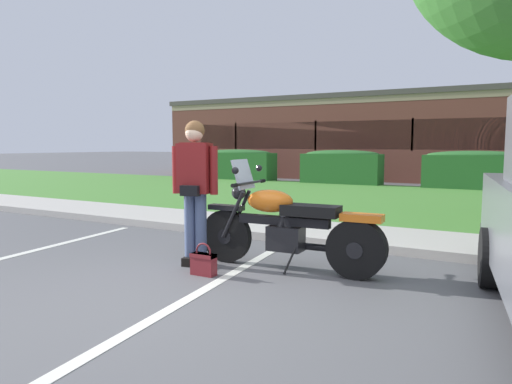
# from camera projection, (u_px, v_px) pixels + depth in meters

# --- Properties ---
(ground_plane) EXTENTS (140.00, 140.00, 0.00)m
(ground_plane) POSITION_uv_depth(u_px,v_px,m) (184.00, 294.00, 4.50)
(ground_plane) COLOR #565659
(curb_strip) EXTENTS (60.00, 0.20, 0.12)m
(curb_strip) POSITION_uv_depth(u_px,v_px,m) (299.00, 239.00, 6.82)
(curb_strip) COLOR #B7B2A8
(curb_strip) RESTS_ON ground
(concrete_walk) EXTENTS (60.00, 1.50, 0.08)m
(concrete_walk) POSITION_uv_depth(u_px,v_px,m) (321.00, 231.00, 7.56)
(concrete_walk) COLOR #B7B2A8
(concrete_walk) RESTS_ON ground
(grass_lawn) EXTENTS (60.00, 8.30, 0.06)m
(grass_lawn) POSITION_uv_depth(u_px,v_px,m) (393.00, 200.00, 11.82)
(grass_lawn) COLOR #478433
(grass_lawn) RESTS_ON ground
(stall_stripe_0) EXTENTS (0.59, 4.39, 0.01)m
(stall_stripe_0) POSITION_uv_depth(u_px,v_px,m) (15.00, 255.00, 6.07)
(stall_stripe_0) COLOR silver
(stall_stripe_0) RESTS_ON ground
(stall_stripe_1) EXTENTS (0.59, 4.39, 0.01)m
(stall_stripe_1) POSITION_uv_depth(u_px,v_px,m) (204.00, 290.00, 4.63)
(stall_stripe_1) COLOR silver
(stall_stripe_1) RESTS_ON ground
(motorcycle) EXTENTS (2.24, 0.82, 1.26)m
(motorcycle) POSITION_uv_depth(u_px,v_px,m) (294.00, 228.00, 5.31)
(motorcycle) COLOR black
(motorcycle) RESTS_ON ground
(rider_person) EXTENTS (0.56, 0.34, 1.70)m
(rider_person) POSITION_uv_depth(u_px,v_px,m) (195.00, 182.00, 5.51)
(rider_person) COLOR black
(rider_person) RESTS_ON ground
(handbag) EXTENTS (0.28, 0.13, 0.36)m
(handbag) POSITION_uv_depth(u_px,v_px,m) (204.00, 262.00, 5.15)
(handbag) COLOR maroon
(handbag) RESTS_ON ground
(hedge_left) EXTENTS (3.14, 0.90, 1.24)m
(hedge_left) POSITION_uv_depth(u_px,v_px,m) (237.00, 164.00, 18.82)
(hedge_left) COLOR #286028
(hedge_left) RESTS_ON ground
(hedge_center_left) EXTENTS (2.82, 0.90, 1.24)m
(hedge_center_left) POSITION_uv_depth(u_px,v_px,m) (341.00, 167.00, 16.71)
(hedge_center_left) COLOR #286028
(hedge_center_left) RESTS_ON ground
(hedge_center_right) EXTENTS (3.08, 0.90, 1.24)m
(hedge_center_right) POSITION_uv_depth(u_px,v_px,m) (476.00, 170.00, 14.60)
(hedge_center_right) COLOR #286028
(hedge_center_right) RESTS_ON ground
(brick_building) EXTENTS (22.52, 10.03, 3.47)m
(brick_building) POSITION_uv_depth(u_px,v_px,m) (434.00, 138.00, 21.49)
(brick_building) COLOR brown
(brick_building) RESTS_ON ground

